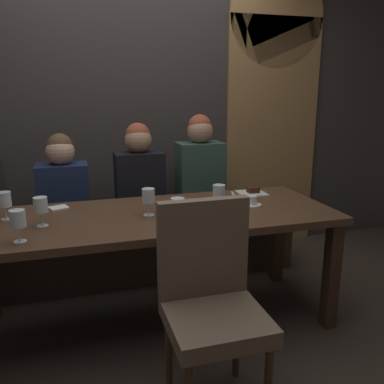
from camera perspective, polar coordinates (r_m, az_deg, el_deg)
name	(u,v)px	position (r m, az deg, el deg)	size (l,w,h in m)	color
ground	(158,322)	(2.82, -4.70, -17.51)	(9.00, 9.00, 0.00)	#382D26
back_wall_tiled	(125,86)	(3.60, -9.34, 14.37)	(6.00, 0.12, 3.00)	#383330
arched_door	(273,101)	(3.95, 11.19, 12.30)	(0.90, 0.05, 2.55)	olive
dining_table	(156,227)	(2.54, -5.00, -4.87)	(2.20, 0.84, 0.74)	#412B1C
banquette_bench	(140,250)	(3.33, -7.30, -7.97)	(2.50, 0.44, 0.45)	#40352A
chair_near_side	(210,293)	(1.96, 2.58, -13.84)	(0.44, 0.44, 0.98)	#4C3321
diner_redhead	(63,186)	(3.11, -17.49, 0.76)	(0.36, 0.24, 0.72)	#192342
diner_bearded	(139,177)	(3.15, -7.32, 2.01)	(0.36, 0.24, 0.78)	black
diner_far_end	(200,170)	(3.28, 1.10, 3.07)	(0.36, 0.24, 0.83)	#2D473D
wine_glass_far_left	(148,197)	(2.45, -6.07, -0.69)	(0.08, 0.08, 0.16)	silver
wine_glass_far_right	(41,206)	(2.39, -20.27, -1.80)	(0.08, 0.08, 0.16)	silver
wine_glass_center_back	(18,220)	(2.18, -23.03, -3.63)	(0.08, 0.08, 0.16)	silver
wine_glass_center_front	(178,207)	(2.23, -2.00, -2.14)	(0.08, 0.08, 0.16)	silver
wine_glass_near_left	(4,201)	(2.59, -24.60, -1.11)	(0.08, 0.08, 0.16)	silver
wine_glass_near_right	(219,192)	(2.53, 3.75, -0.05)	(0.08, 0.08, 0.16)	silver
espresso_cup	(252,202)	(2.69, 8.36, -1.33)	(0.12, 0.12, 0.06)	white
dessert_plate	(252,192)	(2.99, 8.35, 0.01)	(0.19, 0.19, 0.05)	white
fork_on_table	(234,195)	(2.94, 5.79, -0.39)	(0.02, 0.17, 0.01)	silver
folded_napkin	(59,208)	(2.74, -18.02, -2.07)	(0.11, 0.10, 0.01)	silver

